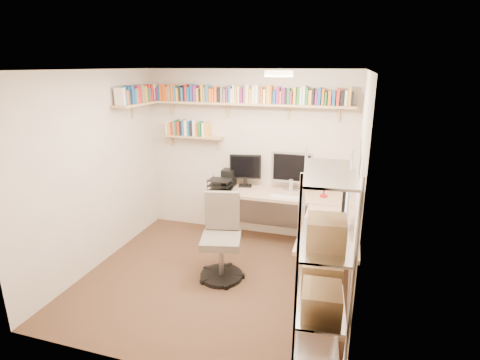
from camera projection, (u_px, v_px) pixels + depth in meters
The scene contains 6 objects.
ground at pixel (214, 279), 4.66m from camera, with size 3.20×3.20×0.00m, color #462E1E.
room_shell at pixel (212, 158), 4.20m from camera, with size 3.24×3.04×2.52m.
wall_shelves at pixel (215, 103), 5.36m from camera, with size 3.12×1.09×0.80m.
corner_desk at pixel (286, 200), 5.10m from camera, with size 2.10×2.05×1.37m.
office_chair at pixel (222, 243), 4.61m from camera, with size 0.57×0.58×1.06m.
wire_rack at pixel (323, 272), 2.97m from camera, with size 0.47×0.85×1.89m.
Camera 1 is at (1.49, -3.82, 2.55)m, focal length 28.00 mm.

